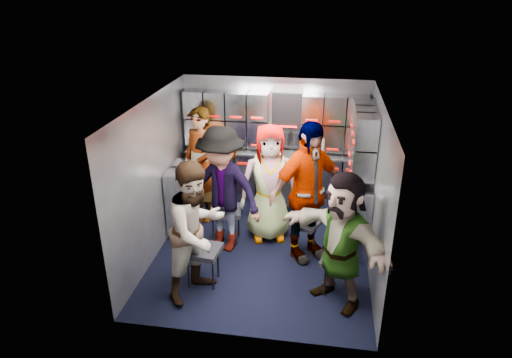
# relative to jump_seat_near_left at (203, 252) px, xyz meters

# --- Properties ---
(floor) EXTENTS (3.00, 3.00, 0.00)m
(floor) POSITION_rel_jump_seat_near_left_xyz_m (0.61, 0.65, -0.43)
(floor) COLOR black
(floor) RESTS_ON ground
(wall_back) EXTENTS (2.80, 0.04, 2.10)m
(wall_back) POSITION_rel_jump_seat_near_left_xyz_m (0.61, 2.15, 0.62)
(wall_back) COLOR gray
(wall_back) RESTS_ON ground
(wall_left) EXTENTS (0.04, 3.00, 2.10)m
(wall_left) POSITION_rel_jump_seat_near_left_xyz_m (-0.79, 0.65, 0.62)
(wall_left) COLOR gray
(wall_left) RESTS_ON ground
(wall_right) EXTENTS (0.04, 3.00, 2.10)m
(wall_right) POSITION_rel_jump_seat_near_left_xyz_m (2.01, 0.65, 0.62)
(wall_right) COLOR gray
(wall_right) RESTS_ON ground
(ceiling) EXTENTS (2.80, 3.00, 0.02)m
(ceiling) POSITION_rel_jump_seat_near_left_xyz_m (0.61, 0.65, 1.67)
(ceiling) COLOR silver
(ceiling) RESTS_ON wall_back
(cart_bank_back) EXTENTS (2.68, 0.38, 0.99)m
(cart_bank_back) POSITION_rel_jump_seat_near_left_xyz_m (0.61, 1.94, 0.07)
(cart_bank_back) COLOR #9296A1
(cart_bank_back) RESTS_ON ground
(cart_bank_left) EXTENTS (0.38, 0.76, 0.99)m
(cart_bank_left) POSITION_rel_jump_seat_near_left_xyz_m (-0.58, 1.21, 0.07)
(cart_bank_left) COLOR #9296A1
(cart_bank_left) RESTS_ON ground
(counter) EXTENTS (2.68, 0.42, 0.03)m
(counter) POSITION_rel_jump_seat_near_left_xyz_m (0.61, 1.94, 0.59)
(counter) COLOR #ACAFB4
(counter) RESTS_ON cart_bank_back
(locker_bank_back) EXTENTS (2.68, 0.28, 0.82)m
(locker_bank_back) POSITION_rel_jump_seat_near_left_xyz_m (0.61, 2.00, 1.06)
(locker_bank_back) COLOR #9296A1
(locker_bank_back) RESTS_ON wall_back
(locker_bank_right) EXTENTS (0.28, 1.00, 0.82)m
(locker_bank_right) POSITION_rel_jump_seat_near_left_xyz_m (1.86, 1.35, 1.06)
(locker_bank_right) COLOR #9296A1
(locker_bank_right) RESTS_ON wall_right
(right_cabinet) EXTENTS (0.28, 1.20, 1.00)m
(right_cabinet) POSITION_rel_jump_seat_near_left_xyz_m (1.86, 1.25, 0.07)
(right_cabinet) COLOR #9296A1
(right_cabinet) RESTS_ON ground
(coffee_niche) EXTENTS (0.46, 0.16, 0.84)m
(coffee_niche) POSITION_rel_jump_seat_near_left_xyz_m (0.79, 2.06, 1.04)
(coffee_niche) COLOR black
(coffee_niche) RESTS_ON wall_back
(red_latch_strip) EXTENTS (2.60, 0.02, 0.03)m
(red_latch_strip) POSITION_rel_jump_seat_near_left_xyz_m (0.61, 1.74, 0.45)
(red_latch_strip) COLOR #A10B05
(red_latch_strip) RESTS_ON cart_bank_back
(jump_seat_near_left) EXTENTS (0.45, 0.43, 0.48)m
(jump_seat_near_left) POSITION_rel_jump_seat_near_left_xyz_m (0.00, 0.00, 0.00)
(jump_seat_near_left) COLOR black
(jump_seat_near_left) RESTS_ON ground
(jump_seat_mid_left) EXTENTS (0.48, 0.46, 0.49)m
(jump_seat_mid_left) POSITION_rel_jump_seat_near_left_xyz_m (0.06, 1.00, 0.01)
(jump_seat_mid_left) COLOR black
(jump_seat_mid_left) RESTS_ON ground
(jump_seat_center) EXTENTS (0.43, 0.42, 0.43)m
(jump_seat_center) POSITION_rel_jump_seat_near_left_xyz_m (0.64, 1.38, -0.04)
(jump_seat_center) COLOR black
(jump_seat_center) RESTS_ON ground
(jump_seat_mid_right) EXTENTS (0.45, 0.44, 0.40)m
(jump_seat_mid_right) POSITION_rel_jump_seat_near_left_xyz_m (1.17, 0.95, -0.07)
(jump_seat_mid_right) COLOR black
(jump_seat_mid_right) RESTS_ON ground
(jump_seat_near_right) EXTENTS (0.45, 0.44, 0.45)m
(jump_seat_near_right) POSITION_rel_jump_seat_near_left_xyz_m (1.60, 0.08, -0.03)
(jump_seat_near_right) COLOR black
(jump_seat_near_right) RESTS_ON ground
(attendant_standing) EXTENTS (0.76, 0.68, 1.75)m
(attendant_standing) POSITION_rel_jump_seat_near_left_xyz_m (-0.44, 1.60, 0.45)
(attendant_standing) COLOR black
(attendant_standing) RESTS_ON ground
(attendant_arc_a) EXTENTS (0.95, 1.01, 1.66)m
(attendant_arc_a) POSITION_rel_jump_seat_near_left_xyz_m (0.00, -0.18, 0.40)
(attendant_arc_a) COLOR black
(attendant_arc_a) RESTS_ON ground
(attendant_arc_b) EXTENTS (1.26, 0.94, 1.74)m
(attendant_arc_b) POSITION_rel_jump_seat_near_left_xyz_m (0.06, 0.82, 0.44)
(attendant_arc_b) COLOR black
(attendant_arc_b) RESTS_ON ground
(attendant_arc_c) EXTENTS (0.92, 0.71, 1.68)m
(attendant_arc_c) POSITION_rel_jump_seat_near_left_xyz_m (0.64, 1.20, 0.41)
(attendant_arc_c) COLOR black
(attendant_arc_c) RESTS_ON ground
(attendant_arc_d) EXTENTS (1.14, 1.05, 1.88)m
(attendant_arc_d) POSITION_rel_jump_seat_near_left_xyz_m (1.17, 0.77, 0.51)
(attendant_arc_d) COLOR black
(attendant_arc_d) RESTS_ON ground
(attendant_arc_e) EXTENTS (1.43, 1.33, 1.60)m
(attendant_arc_e) POSITION_rel_jump_seat_near_left_xyz_m (1.60, -0.10, 0.38)
(attendant_arc_e) COLOR black
(attendant_arc_e) RESTS_ON ground
(bottle_left) EXTENTS (0.06, 0.06, 0.26)m
(bottle_left) POSITION_rel_jump_seat_near_left_xyz_m (0.46, 1.89, 0.73)
(bottle_left) COLOR white
(bottle_left) RESTS_ON counter
(bottle_mid) EXTENTS (0.06, 0.06, 0.26)m
(bottle_mid) POSITION_rel_jump_seat_near_left_xyz_m (0.00, 1.89, 0.73)
(bottle_mid) COLOR white
(bottle_mid) RESTS_ON counter
(bottle_right) EXTENTS (0.07, 0.07, 0.27)m
(bottle_right) POSITION_rel_jump_seat_near_left_xyz_m (1.35, 1.89, 0.74)
(bottle_right) COLOR white
(bottle_right) RESTS_ON counter
(cup_left) EXTENTS (0.09, 0.09, 0.10)m
(cup_left) POSITION_rel_jump_seat_near_left_xyz_m (-0.57, 1.88, 0.65)
(cup_left) COLOR beige
(cup_left) RESTS_ON counter
(cup_right) EXTENTS (0.09, 0.09, 0.11)m
(cup_right) POSITION_rel_jump_seat_near_left_xyz_m (1.25, 1.88, 0.66)
(cup_right) COLOR beige
(cup_right) RESTS_ON counter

